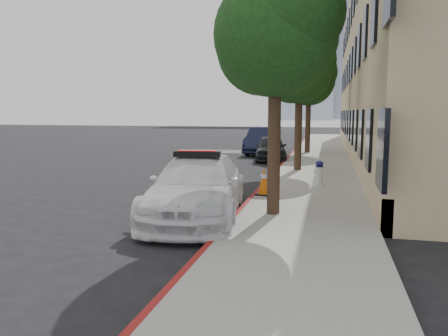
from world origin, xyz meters
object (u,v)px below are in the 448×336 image
Objects in this scene: police_car at (197,187)px; parked_car_mid at (271,148)px; fire_hydrant at (319,174)px; parked_car_far at (264,141)px; traffic_cone at (264,181)px.

parked_car_mid is (0.10, 12.69, -0.08)m from police_car.
fire_hydrant is at bearing -80.04° from parked_car_mid.
parked_car_far is at bearing 100.67° from fire_hydrant.
police_car is 6.48× the size of fire_hydrant.
parked_car_far is 13.85m from traffic_cone.
parked_car_mid is at bearing -75.43° from parked_car_far.
traffic_cone is at bearing -134.32° from fire_hydrant.
traffic_cone is (2.03, -13.70, -0.26)m from parked_car_far.
police_car is at bearing -117.47° from traffic_cone.
traffic_cone is at bearing -81.44° from parked_car_far.
parked_car_mid is at bearing 96.38° from traffic_cone.
traffic_cone is (1.15, -10.28, -0.12)m from parked_car_mid.
police_car is 12.69m from parked_car_mid.
parked_car_mid is at bearing 82.10° from police_car.
parked_car_mid is 0.79× the size of parked_car_far.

